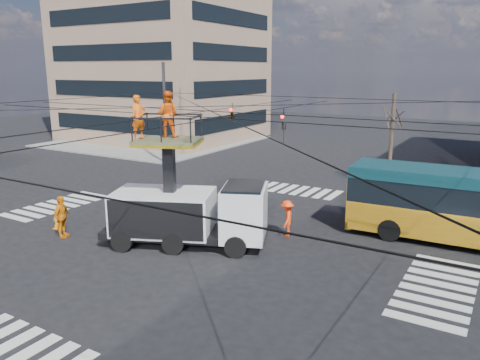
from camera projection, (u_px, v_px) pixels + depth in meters
name	position (u px, v px, depth m)	size (l,w,h in m)	color
ground	(203.00, 237.00, 21.30)	(120.00, 120.00, 0.00)	black
sidewalk_nw	(155.00, 141.00, 49.30)	(18.00, 18.00, 0.12)	slate
crosswalks	(203.00, 237.00, 21.30)	(22.40, 22.40, 0.02)	silver
overhead_network	(205.00, 143.00, 20.68)	(24.24, 24.24, 8.00)	#2D2D30
tree_a	(393.00, 116.00, 29.02)	(2.00, 2.00, 6.00)	#382B21
utility_truck	(188.00, 198.00, 19.94)	(7.34, 4.86, 6.57)	black
traffic_cone	(57.00, 222.00, 22.35)	(0.36, 0.36, 0.69)	orange
worker_ground	(61.00, 217.00, 21.07)	(1.14, 0.47, 1.94)	orange
flagger	(287.00, 218.00, 21.26)	(1.09, 0.62, 1.68)	#FF3C10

